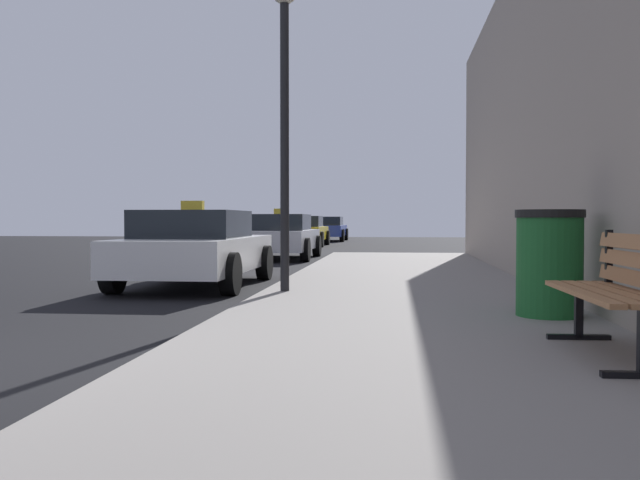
{
  "coord_description": "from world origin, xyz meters",
  "views": [
    {
      "loc": [
        3.8,
        -4.41,
        1.12
      ],
      "look_at": [
        3.14,
        1.66,
        0.94
      ],
      "focal_mm": 38.83,
      "sensor_mm": 36.0,
      "label": 1
    }
  ],
  "objects_px": {
    "street_lamp": "(285,76)",
    "car_silver": "(282,236)",
    "car_yellow": "(302,231)",
    "bench": "(620,285)",
    "car_white": "(196,248)",
    "car_blue": "(327,229)",
    "trash_bin": "(549,263)"
  },
  "relations": [
    {
      "from": "car_white",
      "to": "car_blue",
      "type": "xyz_separation_m",
      "value": [
        -0.22,
        24.74,
        0.0
      ]
    },
    {
      "from": "street_lamp",
      "to": "car_white",
      "type": "distance_m",
      "value": 3.61
    },
    {
      "from": "street_lamp",
      "to": "car_blue",
      "type": "bearing_deg",
      "value": 94.38
    },
    {
      "from": "car_white",
      "to": "car_yellow",
      "type": "distance_m",
      "value": 17.77
    },
    {
      "from": "street_lamp",
      "to": "car_blue",
      "type": "xyz_separation_m",
      "value": [
        -2.05,
        26.73,
        -2.4
      ]
    },
    {
      "from": "trash_bin",
      "to": "car_blue",
      "type": "distance_m",
      "value": 29.29
    },
    {
      "from": "car_silver",
      "to": "car_yellow",
      "type": "distance_m",
      "value": 9.59
    },
    {
      "from": "car_silver",
      "to": "car_yellow",
      "type": "bearing_deg",
      "value": 94.13
    },
    {
      "from": "street_lamp",
      "to": "bench",
      "type": "bearing_deg",
      "value": -53.74
    },
    {
      "from": "car_silver",
      "to": "car_blue",
      "type": "height_order",
      "value": "car_silver"
    },
    {
      "from": "car_yellow",
      "to": "car_blue",
      "type": "height_order",
      "value": "same"
    },
    {
      "from": "street_lamp",
      "to": "car_silver",
      "type": "relative_size",
      "value": 0.99
    },
    {
      "from": "street_lamp",
      "to": "car_yellow",
      "type": "relative_size",
      "value": 1.05
    },
    {
      "from": "trash_bin",
      "to": "bench",
      "type": "bearing_deg",
      "value": -88.87
    },
    {
      "from": "street_lamp",
      "to": "car_blue",
      "type": "distance_m",
      "value": 26.91
    },
    {
      "from": "car_yellow",
      "to": "car_silver",
      "type": "bearing_deg",
      "value": -85.87
    },
    {
      "from": "trash_bin",
      "to": "car_silver",
      "type": "bearing_deg",
      "value": 111.13
    },
    {
      "from": "car_blue",
      "to": "car_silver",
      "type": "bearing_deg",
      "value": -88.88
    },
    {
      "from": "bench",
      "to": "car_silver",
      "type": "relative_size",
      "value": 0.38
    },
    {
      "from": "bench",
      "to": "car_silver",
      "type": "xyz_separation_m",
      "value": [
        -4.8,
        14.37,
        -0.01
      ]
    },
    {
      "from": "trash_bin",
      "to": "street_lamp",
      "type": "distance_m",
      "value": 4.39
    },
    {
      "from": "street_lamp",
      "to": "car_yellow",
      "type": "bearing_deg",
      "value": 96.97
    },
    {
      "from": "trash_bin",
      "to": "car_blue",
      "type": "bearing_deg",
      "value": 99.98
    },
    {
      "from": "street_lamp",
      "to": "car_silver",
      "type": "height_order",
      "value": "street_lamp"
    },
    {
      "from": "car_white",
      "to": "bench",
      "type": "bearing_deg",
      "value": -51.58
    },
    {
      "from": "bench",
      "to": "car_yellow",
      "type": "xyz_separation_m",
      "value": [
        -5.49,
        23.93,
        -0.01
      ]
    },
    {
      "from": "bench",
      "to": "trash_bin",
      "type": "bearing_deg",
      "value": 89.9
    },
    {
      "from": "trash_bin",
      "to": "car_silver",
      "type": "relative_size",
      "value": 0.25
    },
    {
      "from": "bench",
      "to": "car_yellow",
      "type": "distance_m",
      "value": 24.56
    },
    {
      "from": "car_white",
      "to": "trash_bin",
      "type": "bearing_deg",
      "value": -40.24
    },
    {
      "from": "trash_bin",
      "to": "street_lamp",
      "type": "relative_size",
      "value": 0.25
    },
    {
      "from": "car_white",
      "to": "car_silver",
      "type": "bearing_deg",
      "value": 89.27
    }
  ]
}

